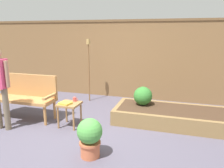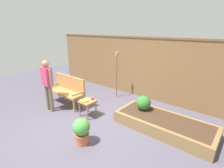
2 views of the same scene
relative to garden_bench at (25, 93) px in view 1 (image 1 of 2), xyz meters
name	(u,v)px [view 1 (image 1 of 2)]	position (x,y,z in m)	size (l,w,h in m)	color
ground_plane	(78,134)	(1.46, -0.46, -0.54)	(14.00, 14.00, 0.00)	#514C5B
fence_back	(117,59)	(1.46, 2.14, 0.55)	(8.40, 0.14, 2.16)	brown
garden_bench	(25,93)	(0.00, 0.00, 0.00)	(1.44, 0.48, 0.94)	#B77F47
side_table	(69,107)	(1.16, -0.17, -0.15)	(0.40, 0.40, 0.48)	#9E7042
cup_on_table	(75,99)	(1.21, -0.03, -0.02)	(0.11, 0.07, 0.08)	#CC4C47
book_on_table	(65,103)	(1.12, -0.25, -0.05)	(0.22, 0.18, 0.04)	gold
potted_boxwood	(90,136)	(1.97, -1.09, -0.21)	(0.38, 0.38, 0.60)	#C66642
raised_planter_bed	(173,116)	(3.12, 0.58, -0.39)	(2.40, 1.00, 0.30)	olive
shrub_near_bench	(143,96)	(2.46, 0.68, -0.05)	(0.40, 0.40, 0.40)	brown
tiki_torch	(89,59)	(0.88, 1.51, 0.59)	(0.10, 0.10, 1.65)	brown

